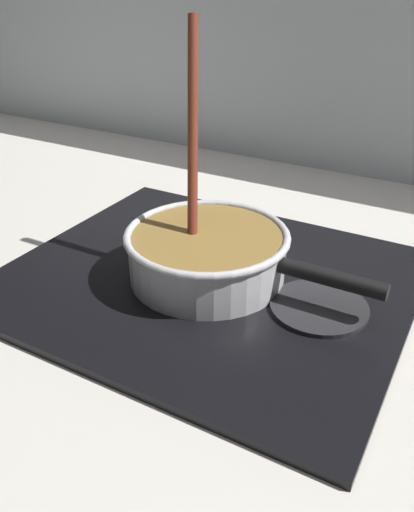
# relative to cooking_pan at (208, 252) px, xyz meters

# --- Properties ---
(ground) EXTENTS (2.40, 1.60, 0.04)m
(ground) POSITION_rel_cooking_pan_xyz_m (-0.05, -0.23, -0.07)
(ground) COLOR beige
(backsplash_wall) EXTENTS (2.40, 0.02, 0.55)m
(backsplash_wall) POSITION_rel_cooking_pan_xyz_m (-0.05, 0.56, 0.22)
(backsplash_wall) COLOR silver
(backsplash_wall) RESTS_ON ground
(hob_plate) EXTENTS (0.56, 0.48, 0.01)m
(hob_plate) POSITION_rel_cooking_pan_xyz_m (-0.00, -0.00, -0.05)
(hob_plate) COLOR black
(hob_plate) RESTS_ON ground
(burner_ring) EXTENTS (0.17, 0.17, 0.01)m
(burner_ring) POSITION_rel_cooking_pan_xyz_m (-0.00, -0.00, -0.04)
(burner_ring) COLOR #592D0C
(burner_ring) RESTS_ON hob_plate
(spare_burner) EXTENTS (0.13, 0.13, 0.01)m
(spare_burner) POSITION_rel_cooking_pan_xyz_m (0.17, -0.00, -0.04)
(spare_burner) COLOR #262628
(spare_burner) RESTS_ON hob_plate
(cooking_pan) EXTENTS (0.36, 0.23, 0.34)m
(cooking_pan) POSITION_rel_cooking_pan_xyz_m (0.00, 0.00, 0.00)
(cooking_pan) COLOR silver
(cooking_pan) RESTS_ON hob_plate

